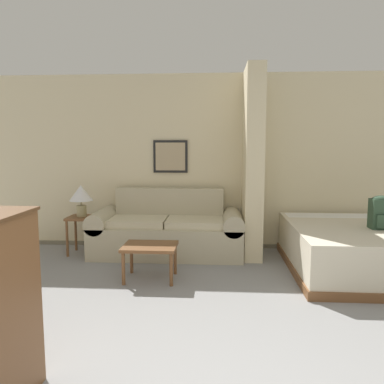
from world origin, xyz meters
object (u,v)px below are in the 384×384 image
Objects in this scene: backpack at (383,212)px; bed at (361,248)px; table_lamp at (81,195)px; coffee_table at (150,250)px; couch at (168,231)px.

bed is at bearing 143.78° from backpack.
table_lamp reaches higher than backpack.
backpack is (3.88, -0.65, -0.08)m from table_lamp.
table_lamp is at bearing 139.97° from coffee_table.
couch reaches higher than coffee_table.
couch is 2.78m from backpack.
backpack is at bearing -36.22° from bed.
coffee_table is at bearing -93.65° from couch.
table_lamp is 3.78m from bed.
bed is at bearing -7.98° from table_lamp.
table_lamp is 0.23× the size of bed.
table_lamp is at bearing 170.51° from backpack.
coffee_table is 0.32× the size of bed.
bed is (3.70, -0.52, -0.56)m from table_lamp.
table_lamp is 3.93m from backpack.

